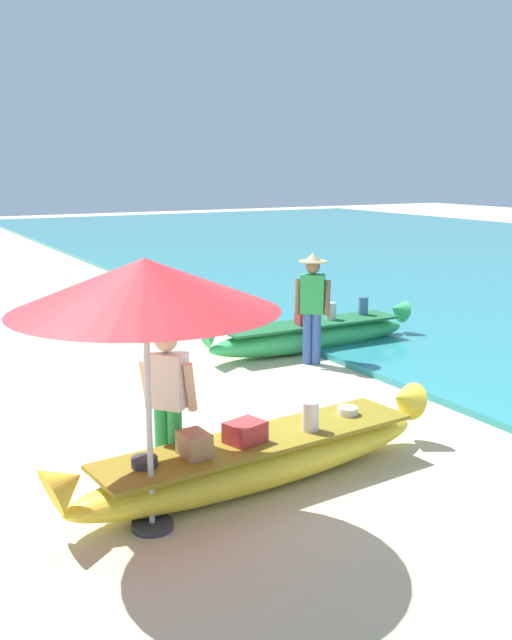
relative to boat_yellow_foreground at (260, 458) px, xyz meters
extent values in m
plane|color=beige|center=(-0.15, 1.32, -0.27)|extent=(80.00, 80.00, 0.00)
ellipsoid|color=yellow|center=(0.01, 0.00, -0.05)|extent=(4.02, 1.10, 0.46)
cone|color=yellow|center=(-1.92, -0.19, 0.23)|extent=(0.45, 0.46, 0.50)
cone|color=yellow|center=(1.93, 0.19, 0.23)|extent=(0.45, 0.46, 0.50)
cube|color=olive|center=(0.01, 0.00, 0.18)|extent=(3.39, 1.05, 0.04)
cylinder|color=silver|center=(1.14, 0.15, 0.23)|extent=(0.21, 0.21, 0.10)
cylinder|color=silver|center=(0.54, -0.05, 0.34)|extent=(0.17, 0.17, 0.31)
cube|color=#B73333|center=(-0.17, -0.02, 0.29)|extent=(0.41, 0.37, 0.22)
cube|color=#9E754C|center=(-0.73, -0.10, 0.30)|extent=(0.25, 0.32, 0.24)
cylinder|color=#2D2D33|center=(-1.21, -0.10, 0.23)|extent=(0.23, 0.23, 0.10)
ellipsoid|color=#38B760|center=(3.30, 4.16, -0.04)|extent=(3.79, 0.68, 0.48)
cone|color=#38B760|center=(1.46, 4.15, 0.25)|extent=(0.40, 0.40, 0.47)
cone|color=#38B760|center=(5.14, 4.17, 0.25)|extent=(0.40, 0.40, 0.47)
cube|color=#1E6435|center=(3.30, 4.16, 0.20)|extent=(3.18, 0.69, 0.04)
cylinder|color=#386699|center=(4.44, 4.26, 0.37)|extent=(0.17, 0.17, 0.33)
cylinder|color=silver|center=(3.71, 4.19, 0.36)|extent=(0.19, 0.19, 0.31)
cube|color=#B73333|center=(3.09, 4.06, 0.34)|extent=(0.28, 0.27, 0.27)
cylinder|color=#3D5BA8|center=(2.92, 3.44, 0.13)|extent=(0.14, 0.14, 0.81)
cylinder|color=#3D5BA8|center=(2.82, 3.53, 0.13)|extent=(0.14, 0.14, 0.81)
cube|color=green|center=(2.87, 3.48, 0.84)|extent=(0.42, 0.40, 0.61)
cylinder|color=brown|center=(3.03, 3.32, 0.79)|extent=(0.20, 0.21, 0.55)
cylinder|color=brown|center=(2.68, 3.61, 0.79)|extent=(0.20, 0.21, 0.55)
sphere|color=brown|center=(2.87, 3.48, 1.26)|extent=(0.22, 0.22, 0.22)
cylinder|color=tan|center=(2.87, 3.48, 1.34)|extent=(0.44, 0.44, 0.02)
cone|color=tan|center=(2.87, 3.48, 1.41)|extent=(0.26, 0.26, 0.12)
cylinder|color=green|center=(-0.84, 0.41, 0.13)|extent=(0.14, 0.14, 0.82)
cylinder|color=green|center=(-0.75, 0.30, 0.13)|extent=(0.14, 0.14, 0.82)
cube|color=silver|center=(-0.80, 0.36, 0.81)|extent=(0.40, 0.42, 0.53)
cylinder|color=beige|center=(-0.93, 0.54, 0.76)|extent=(0.20, 0.19, 0.48)
cylinder|color=beige|center=(-0.63, 0.19, 0.76)|extent=(0.20, 0.19, 0.48)
sphere|color=beige|center=(-0.80, 0.36, 1.19)|extent=(0.22, 0.22, 0.22)
cylinder|color=#B7B7BC|center=(-1.24, -0.33, 0.88)|extent=(0.05, 0.05, 2.31)
cone|color=red|center=(-1.24, -0.33, 1.84)|extent=(2.19, 2.19, 0.43)
cylinder|color=#333338|center=(-1.24, -0.33, -0.24)|extent=(0.36, 0.36, 0.06)
camera|label=1|loc=(-3.23, -5.78, 2.76)|focal=41.03mm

